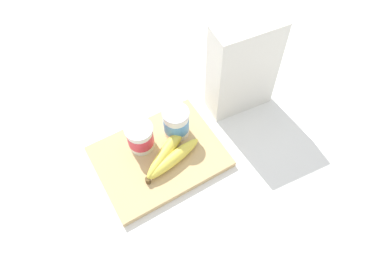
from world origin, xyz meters
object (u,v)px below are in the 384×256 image
(yogurt_cup_front, at_px, (140,137))
(cereal_box, at_px, (243,68))
(banana_bunch, at_px, (170,154))
(cutting_board, at_px, (159,157))
(yogurt_cup_back, at_px, (176,123))

(yogurt_cup_front, bearing_deg, cereal_box, 0.27)
(cereal_box, height_order, banana_bunch, cereal_box)
(cutting_board, xyz_separation_m, banana_bunch, (0.02, -0.02, 0.03))
(yogurt_cup_back, xyz_separation_m, banana_bunch, (-0.05, -0.06, -0.03))
(yogurt_cup_front, distance_m, yogurt_cup_back, 0.10)
(cereal_box, distance_m, banana_bunch, 0.30)
(cutting_board, xyz_separation_m, yogurt_cup_back, (0.08, 0.04, 0.05))
(yogurt_cup_front, height_order, yogurt_cup_back, yogurt_cup_back)
(cutting_board, relative_size, banana_bunch, 1.82)
(cereal_box, distance_m, yogurt_cup_back, 0.23)
(cereal_box, height_order, yogurt_cup_front, cereal_box)
(cereal_box, xyz_separation_m, yogurt_cup_back, (-0.22, -0.01, -0.08))
(cutting_board, height_order, banana_bunch, banana_bunch)
(cutting_board, bearing_deg, yogurt_cup_front, 115.90)
(cereal_box, bearing_deg, yogurt_cup_back, -170.56)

